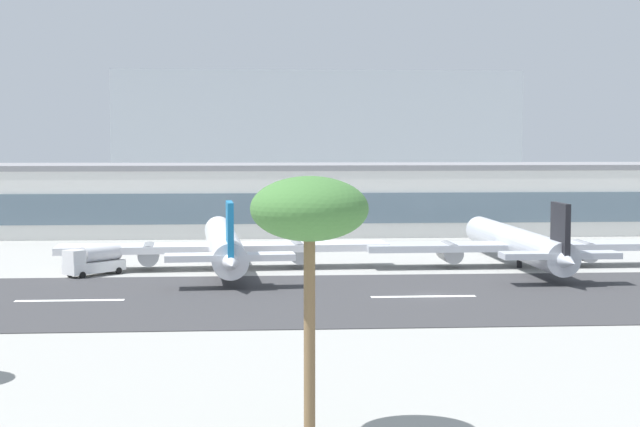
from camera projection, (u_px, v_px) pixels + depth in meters
name	position (u px, v px, depth m)	size (l,w,h in m)	color
ground_plane	(431.00, 296.00, 117.14)	(1400.00, 1400.00, 0.00)	#9E9E99
runway_strip	(433.00, 297.00, 116.36)	(800.00, 38.21, 0.08)	#38383A
runway_centreline_dash_3	(70.00, 300.00, 113.41)	(12.00, 1.20, 0.01)	white
runway_centreline_dash_4	(423.00, 296.00, 116.28)	(12.00, 1.20, 0.01)	white
terminal_building	(341.00, 198.00, 197.07)	(144.28, 24.25, 13.25)	silver
distant_hotel_block	(315.00, 135.00, 326.40)	(124.57, 36.62, 38.93)	#A8B2BC
airliner_blue_tail_gate_0	(224.00, 246.00, 140.73)	(45.88, 50.18, 10.47)	silver
airliner_black_tail_gate_1	(519.00, 244.00, 143.20)	(43.05, 48.71, 10.17)	silver
service_fuel_truck_1	(94.00, 260.00, 134.71)	(7.73, 7.96, 3.95)	white
palm_tree_0	(309.00, 212.00, 60.45)	(7.02, 7.02, 15.71)	brown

